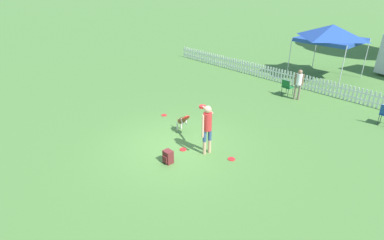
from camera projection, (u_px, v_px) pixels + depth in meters
name	position (u px, v px, depth m)	size (l,w,h in m)	color
ground_plane	(178.00, 146.00, 10.42)	(240.00, 240.00, 0.00)	#4C7A38
handler_person	(207.00, 124.00, 9.58)	(0.93, 0.82, 1.70)	tan
leaping_dog	(182.00, 120.00, 11.14)	(0.95, 0.39, 0.85)	brown
frisbee_near_handler	(231.00, 159.00, 9.64)	(0.23, 0.23, 0.02)	red
frisbee_near_dog	(164.00, 115.00, 12.75)	(0.23, 0.23, 0.02)	red
frisbee_midfield	(183.00, 149.00, 10.18)	(0.23, 0.23, 0.02)	red
backpack_on_grass	(168.00, 157.00, 9.38)	(0.29, 0.28, 0.43)	maroon
picket_fence	(307.00, 83.00, 15.56)	(19.82, 0.04, 0.76)	white
folding_chair_blue_left	(287.00, 86.00, 14.76)	(0.49, 0.51, 0.81)	#333338
canopy_tent_main	(332.00, 33.00, 16.67)	(3.10, 3.10, 3.00)	silver
spectator_standing	(299.00, 82.00, 14.08)	(0.37, 0.27, 1.47)	#7A705B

